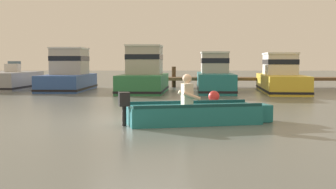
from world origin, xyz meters
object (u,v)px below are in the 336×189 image
Objects in this scene: mooring_buoy at (214,96)px; moored_boat_green at (144,75)px; moored_boat_blue at (69,75)px; moored_boat_grey at (10,81)px; moored_boat_teal at (215,77)px; moored_boat_yellow at (281,77)px; rowboat_with_person at (196,113)px.

moored_boat_green is at bearing 120.07° from mooring_buoy.
mooring_buoy is at bearing -43.38° from moored_boat_blue.
moored_boat_grey is 0.81× the size of moored_boat_teal.
moored_boat_blue is 4.25m from moored_boat_green.
mooring_buoy is at bearing -95.10° from moored_boat_teal.
moored_boat_yellow is (3.19, -0.33, -0.02)m from moored_boat_teal.
moored_boat_teal is at bearing 82.91° from rowboat_with_person.
moored_boat_blue is 12.28× the size of mooring_buoy.
moored_boat_grey is 14.03m from moored_boat_yellow.
mooring_buoy is (2.93, -5.06, -0.63)m from moored_boat_green.
rowboat_with_person is 0.60× the size of moored_boat_yellow.
moored_boat_teal is (7.44, -0.70, -0.07)m from moored_boat_blue.
rowboat_with_person is 11.69m from moored_boat_teal.
rowboat_with_person is 13.69m from moored_boat_blue.
moored_boat_green is 0.80× the size of moored_boat_teal.
rowboat_with_person is 0.77× the size of moored_boat_grey.
mooring_buoy is at bearing -35.35° from moored_boat_grey.
moored_boat_blue is 0.84× the size of moored_boat_teal.
moored_boat_grey is 10.83m from moored_boat_teal.
moored_boat_green is (7.28, -2.18, 0.39)m from moored_boat_grey.
moored_boat_yellow is (6.64, 0.45, -0.13)m from moored_boat_green.
rowboat_with_person is at bearing -54.44° from moored_boat_grey.
moored_boat_grey is 0.78× the size of moored_boat_yellow.
moored_boat_teal reaches higher than moored_boat_yellow.
moored_boat_yellow is (10.63, -1.03, -0.10)m from moored_boat_blue.
mooring_buoy is at bearing -59.93° from moored_boat_green.
moored_boat_teal is at bearing -5.38° from moored_boat_blue.
moored_boat_green is 0.77× the size of moored_boat_yellow.
moored_boat_blue is 0.81× the size of moored_boat_yellow.
moored_boat_blue is at bearing 174.47° from moored_boat_yellow.
moored_boat_yellow is (13.92, -1.74, 0.27)m from moored_boat_grey.
rowboat_with_person is 0.74× the size of moored_boat_blue.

